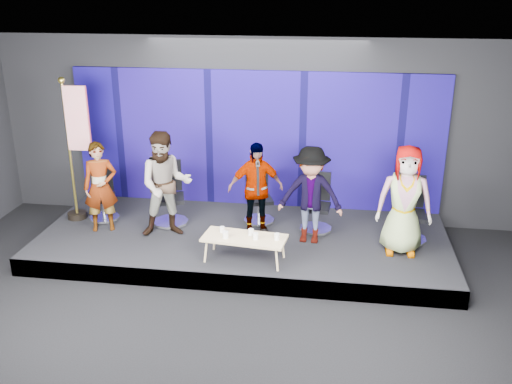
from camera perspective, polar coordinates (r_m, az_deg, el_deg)
ground at (r=7.94m, az=-4.29°, el=-13.60°), size 10.00×10.00×0.00m
room_walls at (r=6.88m, az=-4.82°, el=3.42°), size 10.02×8.02×3.51m
riser at (r=10.00m, az=-1.25°, el=-4.96°), size 7.00×3.00×0.30m
backdrop at (r=10.84m, az=-0.04°, el=5.27°), size 7.00×0.08×2.60m
chair_a at (r=10.81m, az=-15.03°, el=-0.97°), size 0.71×0.71×0.98m
panelist_a at (r=10.18m, az=-15.29°, el=0.49°), size 0.67×0.56×1.58m
chair_b at (r=10.35m, az=-8.60°, el=-1.14°), size 0.79×0.79×1.13m
panelist_b at (r=9.68m, az=-9.02°, el=0.74°), size 1.05×0.92×1.83m
chair_c at (r=10.32m, az=0.26°, el=-1.21°), size 0.72×0.72×1.00m
panelist_c at (r=9.69m, az=-0.05°, el=0.35°), size 1.03×0.68×1.62m
chair_d at (r=10.03m, az=6.06°, el=-1.96°), size 0.62×0.62×1.02m
panelist_d at (r=9.39m, az=5.48°, el=-0.31°), size 1.11×0.70×1.65m
chair_e at (r=9.90m, az=15.08°, el=-2.72°), size 0.64×0.64×1.10m
panelist_e at (r=9.25m, az=14.63°, el=-0.81°), size 0.89×0.59×1.78m
coffee_table at (r=8.88m, az=-1.16°, el=-4.69°), size 1.35×0.69×0.40m
mug_a at (r=9.02m, az=-3.40°, el=-3.77°), size 0.08×0.08×0.09m
mug_b at (r=8.82m, az=-3.07°, el=-4.30°), size 0.09×0.09×0.11m
mug_c at (r=8.90m, az=-0.50°, el=-4.04°), size 0.09×0.09×0.10m
mug_d at (r=8.77m, az=-0.04°, el=-4.43°), size 0.09×0.09×0.10m
mug_e at (r=8.76m, az=2.10°, el=-4.49°), size 0.08×0.08×0.10m
flag_stand at (r=10.58m, az=-17.56°, el=4.34°), size 0.60×0.35×2.60m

